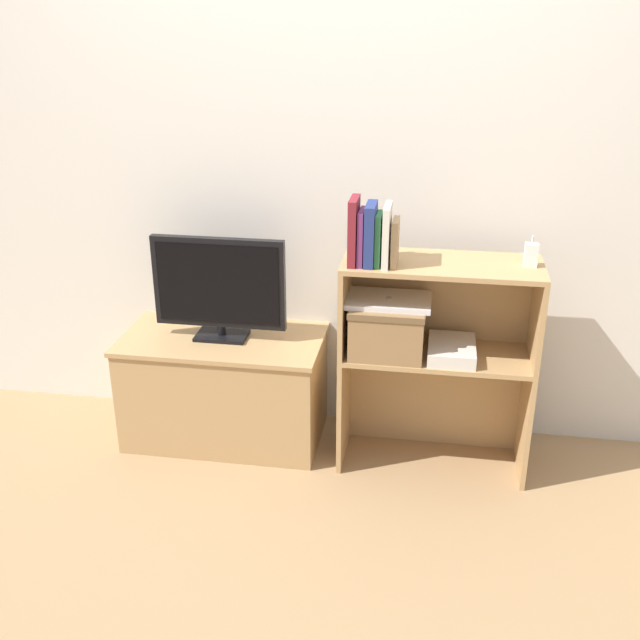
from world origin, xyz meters
TOP-DOWN VIEW (x-y plane):
  - ground_plane at (0.00, 0.00)m, footprint 16.00×16.00m
  - wall_back at (0.00, 0.49)m, footprint 10.00×0.05m
  - tv_stand at (-0.44, 0.23)m, footprint 0.87×0.47m
  - tv at (-0.44, 0.22)m, footprint 0.57×0.14m
  - bookshelf_lower_tier at (0.48, 0.23)m, footprint 0.77×0.33m
  - bookshelf_upper_tier at (0.48, 0.22)m, footprint 0.77×0.33m
  - book_maroon at (0.14, 0.10)m, footprint 0.03×0.15m
  - book_plum at (0.17, 0.10)m, footprint 0.02×0.13m
  - book_navy at (0.20, 0.10)m, footprint 0.04×0.15m
  - book_forest at (0.24, 0.10)m, footprint 0.02×0.13m
  - book_ivory at (0.27, 0.10)m, footprint 0.02×0.15m
  - book_tan at (0.30, 0.10)m, footprint 0.02×0.12m
  - baby_monitor at (0.81, 0.17)m, footprint 0.05×0.04m
  - storage_basket_left at (0.28, 0.15)m, footprint 0.30×0.30m
  - laptop at (0.28, 0.15)m, footprint 0.33×0.22m
  - magazine_stack at (0.54, 0.14)m, footprint 0.19×0.26m

SIDE VIEW (x-z plane):
  - ground_plane at x=0.00m, z-range 0.00..0.00m
  - tv_stand at x=-0.44m, z-range 0.00..0.49m
  - bookshelf_lower_tier at x=0.48m, z-range 0.06..0.58m
  - magazine_stack at x=0.54m, z-range 0.52..0.57m
  - storage_basket_left at x=0.28m, z-range 0.53..0.74m
  - tv at x=-0.44m, z-range 0.50..0.95m
  - laptop at x=0.28m, z-range 0.72..0.75m
  - bookshelf_upper_tier at x=0.48m, z-range 0.57..0.96m
  - baby_monitor at x=0.81m, z-range 0.89..1.01m
  - book_tan at x=0.30m, z-range 0.90..1.08m
  - book_forest at x=0.24m, z-range 0.90..1.10m
  - book_plum at x=0.17m, z-range 0.90..1.11m
  - book_ivory at x=0.27m, z-range 0.90..1.13m
  - book_navy at x=0.20m, z-range 0.90..1.13m
  - book_maroon at x=0.14m, z-range 0.90..1.15m
  - wall_back at x=0.00m, z-range 0.00..2.40m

